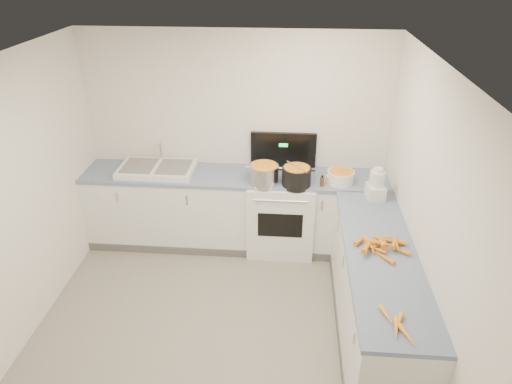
# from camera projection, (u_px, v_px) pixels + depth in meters

# --- Properties ---
(floor) EXTENTS (3.50, 4.00, 0.00)m
(floor) POSITION_uv_depth(u_px,v_px,m) (214.00, 348.00, 4.19)
(floor) COLOR gray
(floor) RESTS_ON ground
(ceiling) EXTENTS (3.50, 4.00, 0.00)m
(ceiling) POSITION_uv_depth(u_px,v_px,m) (197.00, 76.00, 2.99)
(ceiling) COLOR white
(ceiling) RESTS_ON ground
(wall_back) EXTENTS (3.50, 0.00, 2.50)m
(wall_back) POSITION_uv_depth(u_px,v_px,m) (237.00, 140.00, 5.34)
(wall_back) COLOR white
(wall_back) RESTS_ON ground
(wall_right) EXTENTS (0.00, 4.00, 2.50)m
(wall_right) POSITION_uv_depth(u_px,v_px,m) (434.00, 245.00, 3.47)
(wall_right) COLOR white
(wall_right) RESTS_ON ground
(counter_back) EXTENTS (3.50, 0.62, 0.94)m
(counter_back) POSITION_uv_depth(u_px,v_px,m) (235.00, 210.00, 5.45)
(counter_back) COLOR white
(counter_back) RESTS_ON ground
(counter_right) EXTENTS (0.62, 2.20, 0.94)m
(counter_right) POSITION_uv_depth(u_px,v_px,m) (375.00, 295.00, 4.12)
(counter_right) COLOR white
(counter_right) RESTS_ON ground
(stove) EXTENTS (0.76, 0.65, 1.36)m
(stove) POSITION_uv_depth(u_px,v_px,m) (281.00, 212.00, 5.40)
(stove) COLOR white
(stove) RESTS_ON ground
(sink) EXTENTS (0.86, 0.52, 0.31)m
(sink) POSITION_uv_depth(u_px,v_px,m) (157.00, 169.00, 5.27)
(sink) COLOR white
(sink) RESTS_ON counter_back
(steel_pot) EXTENTS (0.40, 0.40, 0.24)m
(steel_pot) POSITION_uv_depth(u_px,v_px,m) (264.00, 175.00, 5.00)
(steel_pot) COLOR silver
(steel_pot) RESTS_ON stove
(black_pot) EXTENTS (0.35, 0.35, 0.23)m
(black_pot) POSITION_uv_depth(u_px,v_px,m) (296.00, 177.00, 4.96)
(black_pot) COLOR black
(black_pot) RESTS_ON stove
(wooden_spoon) EXTENTS (0.23, 0.28, 0.01)m
(wooden_spoon) POSITION_uv_depth(u_px,v_px,m) (297.00, 167.00, 4.91)
(wooden_spoon) COLOR #AD7A47
(wooden_spoon) RESTS_ON black_pot
(mixing_bowl) EXTENTS (0.36, 0.36, 0.14)m
(mixing_bowl) POSITION_uv_depth(u_px,v_px,m) (340.00, 177.00, 5.02)
(mixing_bowl) COLOR white
(mixing_bowl) RESTS_ON counter_back
(extract_bottle) EXTENTS (0.04, 0.04, 0.11)m
(extract_bottle) POSITION_uv_depth(u_px,v_px,m) (322.00, 182.00, 4.95)
(extract_bottle) COLOR #593319
(extract_bottle) RESTS_ON counter_back
(spice_jar) EXTENTS (0.05, 0.05, 0.09)m
(spice_jar) POSITION_uv_depth(u_px,v_px,m) (328.00, 180.00, 5.00)
(spice_jar) COLOR #E5B266
(spice_jar) RESTS_ON counter_back
(food_processor) EXTENTS (0.20, 0.23, 0.34)m
(food_processor) POSITION_uv_depth(u_px,v_px,m) (376.00, 185.00, 4.67)
(food_processor) COLOR white
(food_processor) RESTS_ON counter_right
(carrot_pile) EXTENTS (0.48, 0.44, 0.09)m
(carrot_pile) POSITION_uv_depth(u_px,v_px,m) (380.00, 244.00, 3.95)
(carrot_pile) COLOR orange
(carrot_pile) RESTS_ON counter_right
(peeled_carrots) EXTENTS (0.20, 0.36, 0.04)m
(peeled_carrots) POSITION_uv_depth(u_px,v_px,m) (397.00, 325.00, 3.13)
(peeled_carrots) COLOR orange
(peeled_carrots) RESTS_ON counter_right
(peelings) EXTENTS (0.26, 0.25, 0.01)m
(peelings) POSITION_uv_depth(u_px,v_px,m) (140.00, 164.00, 5.28)
(peelings) COLOR tan
(peelings) RESTS_ON sink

